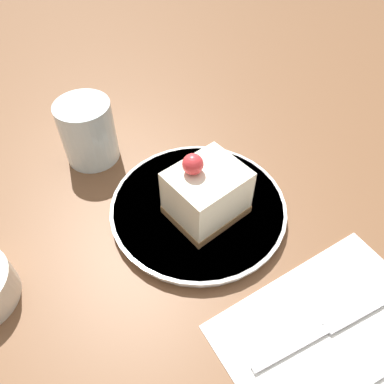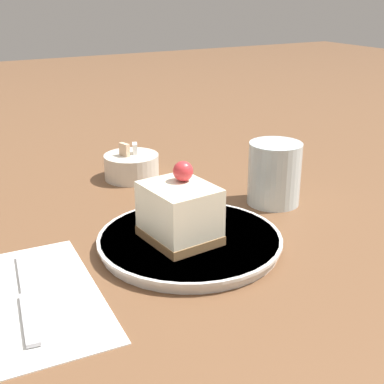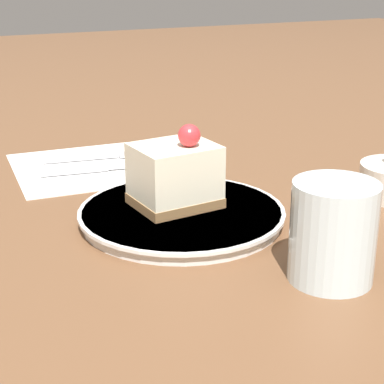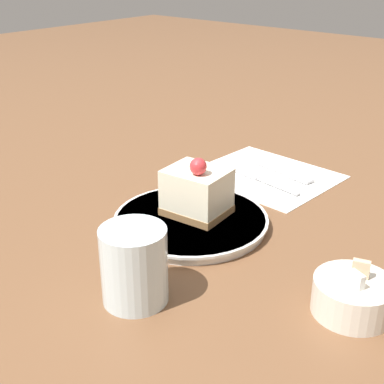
% 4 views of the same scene
% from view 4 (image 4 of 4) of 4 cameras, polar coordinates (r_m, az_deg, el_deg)
% --- Properties ---
extents(ground_plane, '(4.00, 4.00, 0.00)m').
position_cam_4_polar(ground_plane, '(0.83, -1.67, -3.33)').
color(ground_plane, brown).
extents(plate, '(0.24, 0.24, 0.02)m').
position_cam_4_polar(plate, '(0.82, -0.11, -3.09)').
color(plate, silver).
rests_on(plate, ground_plane).
extents(cake_slice, '(0.09, 0.10, 0.10)m').
position_cam_4_polar(cake_slice, '(0.81, 0.52, 0.07)').
color(cake_slice, olive).
rests_on(cake_slice, plate).
extents(napkin, '(0.22, 0.25, 0.00)m').
position_cam_4_polar(napkin, '(1.01, 8.05, 1.74)').
color(napkin, white).
rests_on(napkin, ground_plane).
extents(fork, '(0.04, 0.16, 0.00)m').
position_cam_4_polar(fork, '(1.02, 9.66, 2.13)').
color(fork, '#B2B2B7').
rests_on(fork, napkin).
extents(knife, '(0.04, 0.19, 0.00)m').
position_cam_4_polar(knife, '(1.00, 6.31, 1.76)').
color(knife, '#B2B2B7').
rests_on(knife, napkin).
extents(sugar_bowl, '(0.09, 0.09, 0.06)m').
position_cam_4_polar(sugar_bowl, '(0.66, 16.79, -10.59)').
color(sugar_bowl, silver).
rests_on(sugar_bowl, ground_plane).
extents(drinking_glass, '(0.08, 0.08, 0.10)m').
position_cam_4_polar(drinking_glass, '(0.64, -6.19, -7.78)').
color(drinking_glass, silver).
rests_on(drinking_glass, ground_plane).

